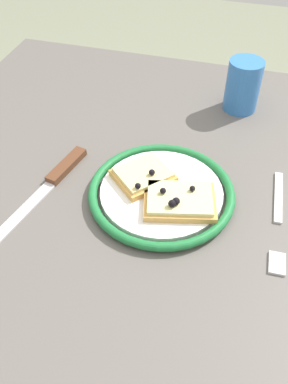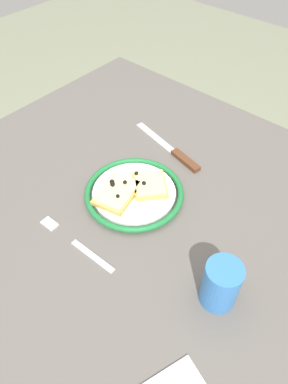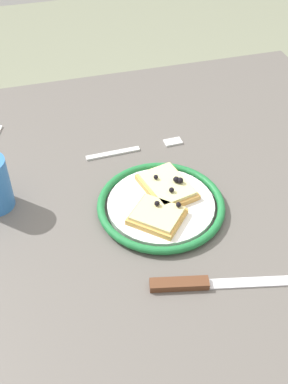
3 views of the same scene
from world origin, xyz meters
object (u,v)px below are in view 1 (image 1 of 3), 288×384
dining_table (165,246)px  knife (55,178)px  fork (278,219)px  plate (161,193)px  pizza_slice_far (143,175)px  pizza_slice_near (179,201)px  cup (243,86)px

dining_table → knife: knife is taller
fork → plate: bearing=-0.2°
plate → knife: size_ratio=0.95×
dining_table → pizza_slice_far: 0.13m
dining_table → fork: bearing=-172.9°
pizza_slice_near → pizza_slice_far: (0.07, -0.04, -0.00)m
pizza_slice_far → cup: (-0.12, -0.26, 0.03)m
knife → dining_table: bearing=176.9°
pizza_slice_near → pizza_slice_far: 0.08m
dining_table → pizza_slice_far: bearing=-37.6°
pizza_slice_near → cup: cup is taller
plate → pizza_slice_near: bearing=145.3°
knife → pizza_slice_far: bearing=-168.9°
pizza_slice_far → fork: bearing=175.2°
plate → fork: size_ratio=1.12×
fork → cup: (0.09, -0.28, 0.05)m
dining_table → plate: size_ratio=4.22×
pizza_slice_near → fork: pizza_slice_near is taller
dining_table → pizza_slice_near: 0.12m
pizza_slice_far → fork: 0.21m
dining_table → cup: cup is taller
cup → knife: bearing=47.9°
pizza_slice_near → knife: 0.21m
dining_table → fork: (-0.16, -0.02, 0.10)m
pizza_slice_near → cup: size_ratio=1.21×
plate → pizza_slice_near: 0.04m
knife → cup: bearing=-132.1°
plate → dining_table: bearing=125.9°
dining_table → pizza_slice_far: size_ratio=8.56×
knife → fork: knife is taller
plate → cup: cup is taller
pizza_slice_far → fork: pizza_slice_far is taller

